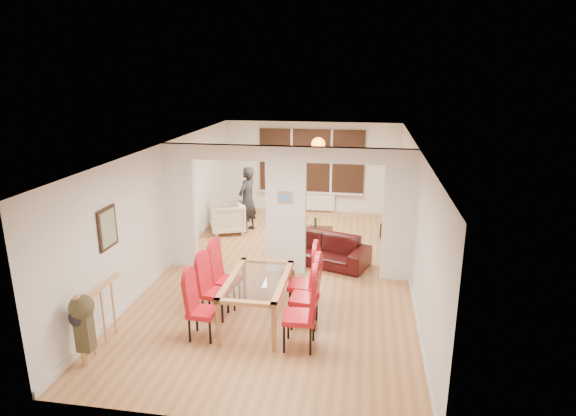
% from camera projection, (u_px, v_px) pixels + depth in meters
% --- Properties ---
extents(floor, '(5.00, 9.00, 0.01)m').
position_uv_depth(floor, '(286.00, 271.00, 9.96)').
color(floor, '#B77B49').
rests_on(floor, ground).
extents(room_walls, '(5.00, 9.00, 2.60)m').
position_uv_depth(room_walls, '(286.00, 211.00, 9.60)').
color(room_walls, silver).
rests_on(room_walls, floor).
extents(divider_wall, '(5.00, 0.18, 2.60)m').
position_uv_depth(divider_wall, '(286.00, 211.00, 9.60)').
color(divider_wall, white).
rests_on(divider_wall, floor).
extents(bay_window_blinds, '(3.00, 0.08, 1.80)m').
position_uv_depth(bay_window_blinds, '(311.00, 161.00, 13.75)').
color(bay_window_blinds, black).
rests_on(bay_window_blinds, room_walls).
extents(radiator, '(1.40, 0.08, 0.50)m').
position_uv_depth(radiator, '(311.00, 202.00, 14.05)').
color(radiator, white).
rests_on(radiator, floor).
extents(pendant_light, '(0.36, 0.36, 0.36)m').
position_uv_depth(pendant_light, '(318.00, 144.00, 12.44)').
color(pendant_light, orange).
rests_on(pendant_light, room_walls).
extents(stair_newel, '(0.40, 1.20, 1.10)m').
position_uv_depth(stair_newel, '(101.00, 313.00, 7.12)').
color(stair_newel, tan).
rests_on(stair_newel, floor).
extents(wall_poster, '(0.04, 0.52, 0.67)m').
position_uv_depth(wall_poster, '(108.00, 228.00, 7.62)').
color(wall_poster, gray).
rests_on(wall_poster, room_walls).
extents(pillar_photo, '(0.30, 0.03, 0.25)m').
position_uv_depth(pillar_photo, '(285.00, 198.00, 9.42)').
color(pillar_photo, '#4C8CD8').
rests_on(pillar_photo, divider_wall).
extents(dining_table, '(0.94, 1.68, 0.79)m').
position_uv_depth(dining_table, '(258.00, 301.00, 7.83)').
color(dining_table, '#B27441').
rests_on(dining_table, floor).
extents(dining_chair_la, '(0.43, 0.43, 1.01)m').
position_uv_depth(dining_chair_la, '(202.00, 308.00, 7.36)').
color(dining_chair_la, red).
rests_on(dining_chair_la, floor).
extents(dining_chair_lb, '(0.49, 0.49, 1.03)m').
position_uv_depth(dining_chair_lb, '(215.00, 289.00, 7.97)').
color(dining_chair_lb, red).
rests_on(dining_chair_lb, floor).
extents(dining_chair_lc, '(0.50, 0.50, 1.09)m').
position_uv_depth(dining_chair_lc, '(227.00, 277.00, 8.37)').
color(dining_chair_lc, red).
rests_on(dining_chair_lc, floor).
extents(dining_chair_ra, '(0.49, 0.49, 1.17)m').
position_uv_depth(dining_chair_ra, '(299.00, 311.00, 7.08)').
color(dining_chair_ra, red).
rests_on(dining_chair_ra, floor).
extents(dining_chair_rb, '(0.49, 0.49, 1.11)m').
position_uv_depth(dining_chair_rb, '(305.00, 294.00, 7.70)').
color(dining_chair_rb, red).
rests_on(dining_chair_rb, floor).
extents(dining_chair_rc, '(0.48, 0.48, 1.13)m').
position_uv_depth(dining_chair_rc, '(303.00, 280.00, 8.18)').
color(dining_chair_rc, red).
rests_on(dining_chair_rc, floor).
extents(sofa, '(2.29, 1.48, 0.62)m').
position_uv_depth(sofa, '(319.00, 248.00, 10.34)').
color(sofa, black).
rests_on(sofa, floor).
extents(armchair, '(1.09, 1.10, 0.78)m').
position_uv_depth(armchair, '(227.00, 217.00, 12.24)').
color(armchair, beige).
rests_on(armchair, floor).
extents(person, '(0.71, 0.57, 1.68)m').
position_uv_depth(person, '(247.00, 199.00, 12.21)').
color(person, black).
rests_on(person, floor).
extents(television, '(0.86, 0.29, 0.49)m').
position_uv_depth(television, '(382.00, 227.00, 11.92)').
color(television, black).
rests_on(television, floor).
extents(coffee_table, '(0.95, 0.55, 0.21)m').
position_uv_depth(coffee_table, '(314.00, 232.00, 12.02)').
color(coffee_table, '#341C11').
rests_on(coffee_table, floor).
extents(bottle, '(0.07, 0.07, 0.27)m').
position_uv_depth(bottle, '(315.00, 222.00, 12.00)').
color(bottle, '#143F19').
rests_on(bottle, coffee_table).
extents(bowl, '(0.22, 0.22, 0.05)m').
position_uv_depth(bowl, '(308.00, 227.00, 12.00)').
color(bowl, '#341C11').
rests_on(bowl, coffee_table).
extents(shoes, '(0.22, 0.24, 0.09)m').
position_uv_depth(shoes, '(288.00, 275.00, 9.66)').
color(shoes, black).
rests_on(shoes, floor).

